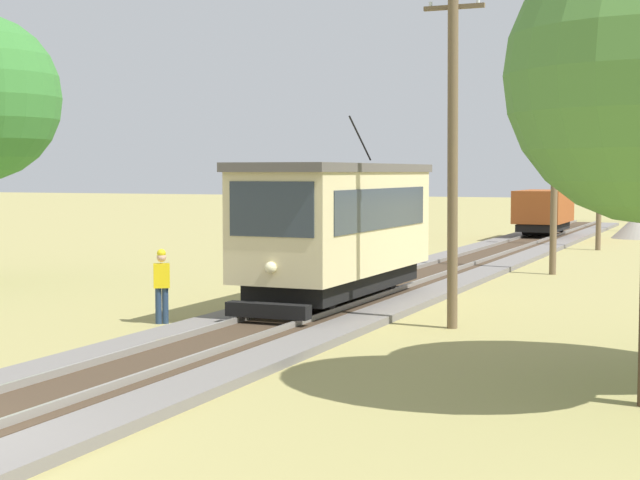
# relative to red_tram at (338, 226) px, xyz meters

# --- Properties ---
(red_tram) EXTENTS (2.60, 8.54, 4.79)m
(red_tram) POSITION_rel_red_tram_xyz_m (0.00, 0.00, 0.00)
(red_tram) COLOR beige
(red_tram) RESTS_ON rail_right
(freight_car) EXTENTS (2.40, 5.20, 2.31)m
(freight_car) POSITION_rel_red_tram_xyz_m (-0.00, 29.13, -0.64)
(freight_car) COLOR #93471E
(freight_car) RESTS_ON rail_right
(utility_pole_near_tram) EXTENTS (1.40, 0.43, 8.31)m
(utility_pole_near_tram) POSITION_rel_red_tram_xyz_m (3.65, -2.06, 2.06)
(utility_pole_near_tram) COLOR brown
(utility_pole_near_tram) RESTS_ON ground
(utility_pole_mid) EXTENTS (1.40, 0.42, 8.38)m
(utility_pole_mid) POSITION_rel_red_tram_xyz_m (3.65, 11.19, 2.09)
(utility_pole_mid) COLOR brown
(utility_pole_mid) RESTS_ON ground
(utility_pole_far) EXTENTS (1.40, 0.60, 7.77)m
(utility_pole_far) POSITION_rel_red_tram_xyz_m (3.65, 23.10, 1.79)
(utility_pole_far) COLOR brown
(utility_pole_far) RESTS_ON ground
(utility_pole_distant) EXTENTS (1.40, 0.63, 8.13)m
(utility_pole_distant) POSITION_rel_red_tram_xyz_m (3.65, 38.78, 1.97)
(utility_pole_distant) COLOR brown
(utility_pole_distant) RESTS_ON ground
(gravel_pile) EXTENTS (2.73, 2.73, 1.31)m
(gravel_pile) POSITION_rel_red_tram_xyz_m (4.50, 32.07, -1.54)
(gravel_pile) COLOR gray
(gravel_pile) RESTS_ON ground
(track_worker) EXTENTS (0.45, 0.41, 1.78)m
(track_worker) POSITION_rel_red_tram_xyz_m (-2.89, -4.01, -1.21)
(track_worker) COLOR navy
(track_worker) RESTS_ON ground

